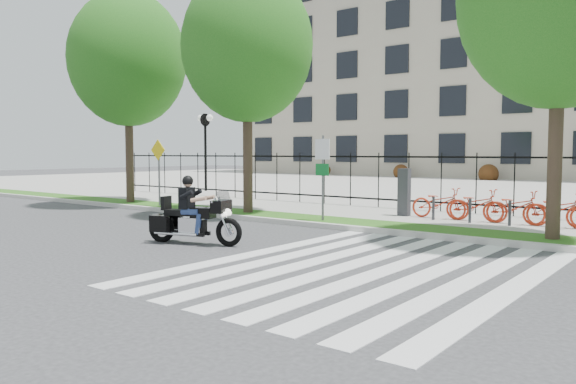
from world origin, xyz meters
The scene contains 13 objects.
ground centered at (0.00, 0.00, 0.00)m, with size 120.00×120.00×0.00m, color #313133.
curb centered at (0.00, 4.10, 0.07)m, with size 60.00×0.20×0.15m, color #BBB9B0.
grass_verge centered at (0.00, 4.95, 0.07)m, with size 60.00×1.50×0.15m, color #205816.
sidewalk centered at (0.00, 7.45, 0.07)m, with size 60.00×3.50×0.15m, color gray.
plaza centered at (0.00, 25.00, 0.05)m, with size 80.00×34.00×0.10m, color gray.
crosswalk_stripes centered at (4.83, 0.00, 0.01)m, with size 5.70×8.00×0.01m, color silver, non-canonical shape.
iron_fence centered at (0.00, 9.20, 1.15)m, with size 30.00×0.06×2.00m, color black, non-canonical shape.
lamp_post_left centered at (-12.00, 12.00, 3.21)m, with size 1.06×0.70×4.25m.
street_tree_0 centered at (-9.02, 4.95, 5.86)m, with size 4.65×4.65×8.40m.
street_tree_1 centered at (-2.60, 4.95, 5.63)m, with size 4.35×4.35×8.00m.
sign_pole_regulatory centered at (0.68, 4.58, 1.74)m, with size 0.50×0.09×2.50m.
sign_pole_warning centered at (-6.76, 4.58, 1.74)m, with size 0.78×0.09×2.49m.
motorcycle_rider centered at (0.20, -0.07, 0.65)m, with size 2.46×1.12×1.94m.
Camera 1 is at (9.99, -9.02, 2.14)m, focal length 35.00 mm.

